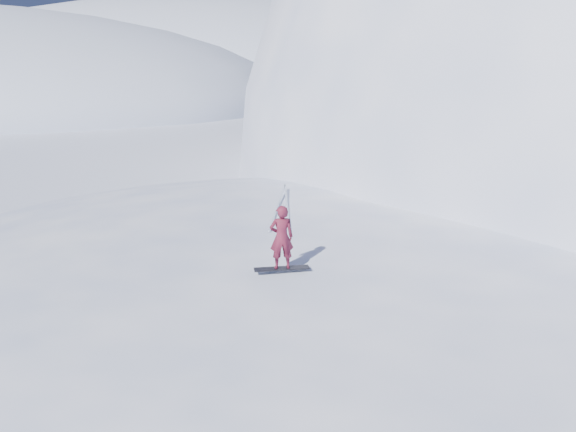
# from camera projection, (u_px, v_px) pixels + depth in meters

# --- Properties ---
(ground) EXTENTS (400.00, 400.00, 0.00)m
(ground) POSITION_uv_depth(u_px,v_px,m) (319.00, 340.00, 15.57)
(ground) COLOR white
(ground) RESTS_ON ground
(near_ridge) EXTENTS (36.00, 28.00, 4.80)m
(near_ridge) POSITION_uv_depth(u_px,v_px,m) (359.00, 297.00, 18.25)
(near_ridge) COLOR white
(near_ridge) RESTS_ON ground
(peak_shoulder) EXTENTS (28.00, 24.00, 18.00)m
(peak_shoulder) POSITION_uv_depth(u_px,v_px,m) (525.00, 185.00, 32.92)
(peak_shoulder) COLOR white
(peak_shoulder) RESTS_ON ground
(far_ridge_c) EXTENTS (140.00, 90.00, 36.00)m
(far_ridge_c) POSITION_uv_depth(u_px,v_px,m) (194.00, 82.00, 125.60)
(far_ridge_c) COLOR white
(far_ridge_c) RESTS_ON ground
(wind_bumps) EXTENTS (16.00, 14.40, 1.00)m
(wind_bumps) POSITION_uv_depth(u_px,v_px,m) (308.00, 305.00, 17.66)
(wind_bumps) COLOR white
(wind_bumps) RESTS_ON ground
(snowboard) EXTENTS (1.42, 0.68, 0.02)m
(snowboard) POSITION_uv_depth(u_px,v_px,m) (282.00, 268.00, 14.21)
(snowboard) COLOR black
(snowboard) RESTS_ON near_ridge
(snowboarder) EXTENTS (0.69, 0.56, 1.64)m
(snowboarder) POSITION_uv_depth(u_px,v_px,m) (282.00, 237.00, 13.97)
(snowboarder) COLOR maroon
(snowboarder) RESTS_ON snowboard
(board_tracks) EXTENTS (1.21, 5.98, 0.04)m
(board_tracks) POSITION_uv_depth(u_px,v_px,m) (283.00, 205.00, 19.91)
(board_tracks) COLOR silver
(board_tracks) RESTS_ON ground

